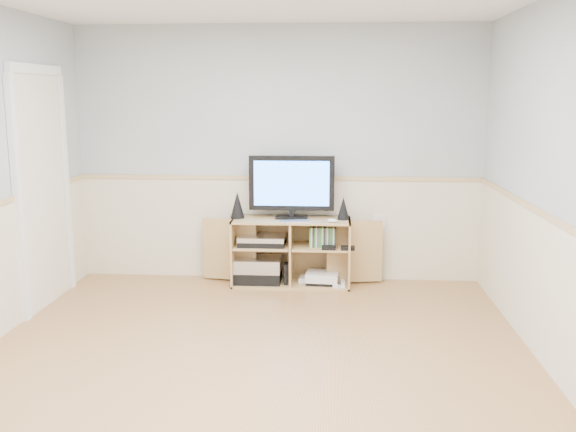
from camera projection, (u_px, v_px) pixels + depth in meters
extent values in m
cube|color=tan|center=(251.00, 370.00, 4.34)|extent=(4.00, 4.50, 0.02)
cube|color=#B4BDC4|center=(571.00, 189.00, 3.97)|extent=(0.02, 4.50, 2.50)
cube|color=#B4BDC4|center=(279.00, 154.00, 6.33)|extent=(4.00, 0.02, 2.50)
cube|color=#B4BDC4|center=(151.00, 292.00, 1.89)|extent=(4.00, 0.02, 2.50)
cube|color=beige|center=(279.00, 229.00, 6.45)|extent=(4.00, 0.01, 1.00)
cube|color=tan|center=(278.00, 178.00, 6.34)|extent=(4.00, 0.02, 0.04)
cube|color=#EDE5CE|center=(42.00, 192.00, 5.56)|extent=(0.03, 0.82, 2.00)
cube|color=tan|center=(291.00, 283.00, 6.30)|extent=(1.14, 0.43, 0.02)
cube|color=tan|center=(291.00, 220.00, 6.18)|extent=(1.14, 0.43, 0.02)
cube|color=tan|center=(234.00, 251.00, 6.28)|extent=(0.02, 0.43, 0.65)
cube|color=tan|center=(349.00, 253.00, 6.20)|extent=(0.02, 0.43, 0.65)
cube|color=tan|center=(293.00, 247.00, 6.44)|extent=(1.14, 0.02, 0.65)
cube|color=tan|center=(291.00, 252.00, 6.24)|extent=(0.02, 0.41, 0.61)
cube|color=tan|center=(262.00, 246.00, 6.25)|extent=(0.54, 0.39, 0.02)
cube|color=tan|center=(321.00, 247.00, 6.21)|extent=(0.54, 0.39, 0.02)
cube|color=tan|center=(229.00, 249.00, 6.33)|extent=(0.54, 0.11, 0.61)
cube|color=tan|center=(355.00, 252.00, 6.25)|extent=(0.54, 0.11, 0.61)
cube|color=black|center=(292.00, 217.00, 6.22)|extent=(0.31, 0.18, 0.02)
cube|color=black|center=(292.00, 213.00, 6.22)|extent=(0.05, 0.04, 0.06)
cube|color=black|center=(292.00, 183.00, 6.16)|extent=(0.82, 0.05, 0.53)
cube|color=blue|center=(291.00, 184.00, 6.14)|extent=(0.72, 0.01, 0.43)
cone|color=black|center=(237.00, 205.00, 6.21)|extent=(0.14, 0.14, 0.26)
cone|color=black|center=(343.00, 208.00, 6.14)|extent=(0.12, 0.12, 0.22)
cube|color=silver|center=(295.00, 221.00, 6.04)|extent=(0.31, 0.17, 0.01)
ellipsoid|color=white|center=(332.00, 221.00, 6.01)|extent=(0.11, 0.09, 0.04)
cube|color=black|center=(258.00, 276.00, 6.31)|extent=(0.45, 0.33, 0.11)
cube|color=silver|center=(258.00, 264.00, 6.28)|extent=(0.45, 0.33, 0.13)
cube|color=black|center=(262.00, 242.00, 6.24)|extent=(0.45, 0.31, 0.05)
cube|color=silver|center=(262.00, 238.00, 6.23)|extent=(0.45, 0.31, 0.05)
cube|color=black|center=(286.00, 273.00, 6.23)|extent=(0.04, 0.14, 0.20)
cube|color=white|center=(310.00, 279.00, 6.31)|extent=(0.22, 0.18, 0.05)
cube|color=black|center=(322.00, 282.00, 6.25)|extent=(0.32, 0.26, 0.03)
cube|color=white|center=(322.00, 276.00, 6.24)|extent=(0.33, 0.28, 0.08)
cube|color=white|center=(343.00, 285.00, 6.16)|extent=(0.04, 0.14, 0.03)
cube|color=white|center=(341.00, 280.00, 6.32)|extent=(0.09, 0.15, 0.03)
cube|color=#3F8C3F|center=(323.00, 237.00, 6.17)|extent=(0.25, 0.13, 0.19)
cube|color=white|center=(379.00, 221.00, 6.35)|extent=(0.12, 0.03, 0.12)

